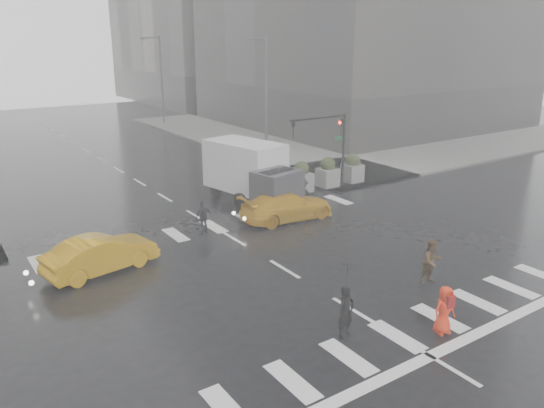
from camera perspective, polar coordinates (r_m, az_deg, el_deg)
ground at (r=21.25m, az=1.36°, el=-7.01°), size 120.00×120.00×0.00m
sidewalk_ne at (r=46.11m, az=8.63°, el=6.35°), size 35.00×35.00×0.15m
road_markings at (r=21.25m, az=1.36°, el=-7.00°), size 18.00×48.00×0.01m
traffic_signal_pole at (r=31.71m, az=6.37°, el=7.20°), size 4.45×0.42×4.50m
street_lamp_near at (r=40.53m, az=-0.80°, el=12.00°), size 2.15×0.22×9.00m
street_lamp_far at (r=58.25m, az=-11.95°, el=13.29°), size 2.15×0.22×9.00m
planter_west at (r=31.10m, az=3.17°, el=2.87°), size 1.10×1.10×1.80m
planter_mid at (r=32.31m, az=6.01°, el=3.35°), size 1.10×1.10×1.80m
planter_east at (r=33.60m, az=8.63°, el=3.80°), size 1.10×1.10×1.80m
pedestrian_black at (r=16.24m, az=8.08°, el=-9.00°), size 1.03×1.05×2.43m
pedestrian_brown at (r=20.70m, az=16.82°, el=-5.90°), size 0.92×0.76×1.71m
pedestrian_orange at (r=17.46m, az=18.06°, el=-10.77°), size 0.84×0.61×1.57m
pedestrian_far_a at (r=25.08m, az=-7.38°, el=-1.37°), size 0.97×0.67×1.54m
pedestrian_far_b at (r=27.90m, az=3.26°, el=0.96°), size 1.31×1.01×1.79m
taxi_mid at (r=21.83m, az=-17.93°, el=-5.15°), size 4.64×2.37×1.46m
taxi_rear at (r=26.67m, az=1.63°, el=-0.22°), size 4.43×2.27×1.41m
box_truck at (r=28.84m, az=-2.05°, el=3.37°), size 2.37×6.31×3.35m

